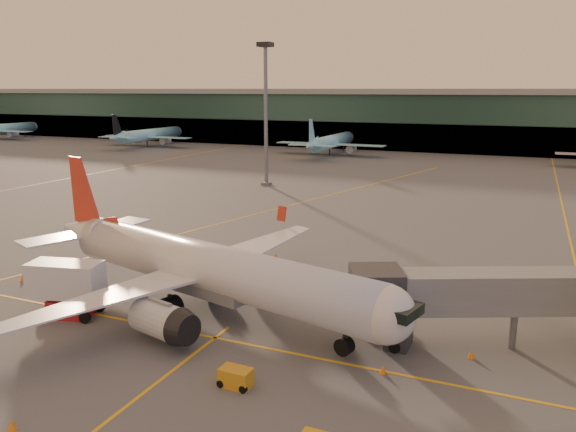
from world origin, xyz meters
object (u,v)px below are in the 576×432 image
at_px(catering_truck, 67,286).
at_px(pushback_tug, 368,312).
at_px(main_airplane, 201,267).
at_px(gpu_cart, 236,378).

height_order(catering_truck, pushback_tug, catering_truck).
bearing_deg(pushback_tug, main_airplane, -178.38).
bearing_deg(main_airplane, gpu_cart, -34.78).
bearing_deg(catering_truck, pushback_tug, 7.27).
distance_m(main_airplane, catering_truck, 10.48).
relative_size(main_airplane, catering_truck, 6.11).
bearing_deg(catering_truck, gpu_cart, -27.85).
relative_size(main_airplane, gpu_cart, 18.11).
relative_size(catering_truck, gpu_cart, 2.96).
relative_size(catering_truck, pushback_tug, 1.67).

